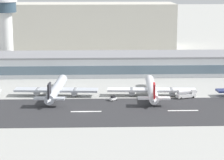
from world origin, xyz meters
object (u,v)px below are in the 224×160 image
at_px(terminal_building, 104,64).
at_px(airliner_black_tail_gate_1, 56,90).
at_px(control_tower, 6,26).
at_px(airliner_red_tail_gate_2, 152,90).
at_px(distant_hotel_block, 92,25).
at_px(service_fuel_truck_0, 186,94).
at_px(service_baggage_tug_1, 113,98).

bearing_deg(terminal_building, airliner_black_tail_gate_1, -114.14).
xyz_separation_m(control_tower, airliner_red_tail_gate_2, (76.20, -77.11, -20.26)).
xyz_separation_m(terminal_building, distant_hotel_block, (-7.02, 100.72, 10.56)).
relative_size(terminal_building, service_fuel_truck_0, 20.64).
relative_size(airliner_red_tail_gate_2, service_fuel_truck_0, 5.15).
xyz_separation_m(airliner_red_tail_gate_2, service_fuel_truck_0, (14.47, -3.66, -1.01)).
relative_size(airliner_black_tail_gate_1, service_fuel_truck_0, 5.30).
xyz_separation_m(distant_hotel_block, airliner_black_tail_gate_1, (-15.22, -150.35, -12.87)).
distance_m(control_tower, service_baggage_tug_1, 105.03).
xyz_separation_m(distant_hotel_block, service_baggage_tug_1, (9.54, -158.27, -14.96)).
height_order(control_tower, service_baggage_tug_1, control_tower).
height_order(distant_hotel_block, airliner_black_tail_gate_1, distant_hotel_block).
distance_m(terminal_building, distant_hotel_block, 101.52).
bearing_deg(distant_hotel_block, control_tower, -123.67).
relative_size(control_tower, airliner_red_tail_gate_2, 0.84).
height_order(distant_hotel_block, service_baggage_tug_1, distant_hotel_block).
bearing_deg(terminal_building, service_baggage_tug_1, -87.49).
height_order(terminal_building, service_baggage_tug_1, terminal_building).
bearing_deg(service_baggage_tug_1, distant_hotel_block, 51.95).
bearing_deg(service_baggage_tug_1, terminal_building, 51.01).
bearing_deg(service_fuel_truck_0, terminal_building, 102.96).
xyz_separation_m(control_tower, airliner_black_tail_gate_1, (34.26, -76.06, -20.17)).
bearing_deg(airliner_red_tail_gate_2, service_fuel_truck_0, -100.62).
relative_size(terminal_building, service_baggage_tug_1, 53.03).
bearing_deg(airliner_black_tail_gate_1, control_tower, 28.44).
xyz_separation_m(terminal_building, service_baggage_tug_1, (2.52, -57.55, -4.41)).
distance_m(airliner_black_tail_gate_1, service_baggage_tug_1, 26.08).
bearing_deg(airliner_red_tail_gate_2, airliner_black_tail_gate_1, 92.12).
height_order(control_tower, service_fuel_truck_0, control_tower).
xyz_separation_m(distant_hotel_block, service_fuel_truck_0, (41.20, -155.05, -13.98)).
bearing_deg(service_fuel_truck_0, distant_hotel_block, 85.67).
bearing_deg(control_tower, terminal_building, -25.07).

